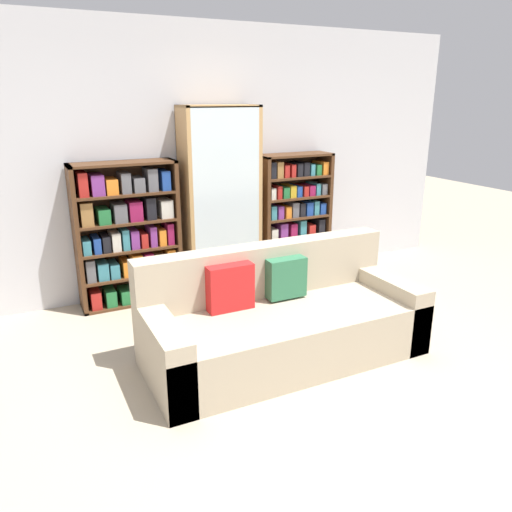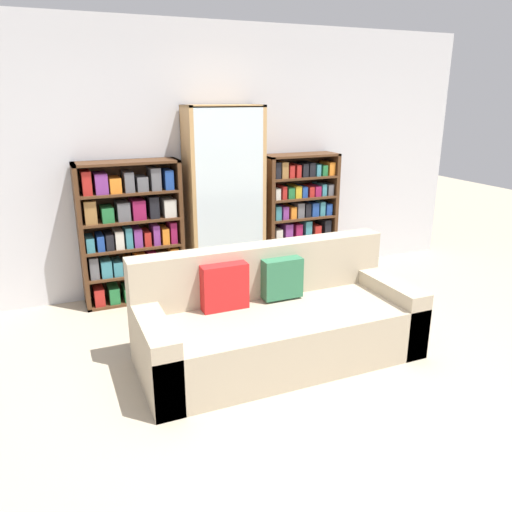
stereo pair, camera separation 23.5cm
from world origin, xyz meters
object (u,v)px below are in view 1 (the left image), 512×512
at_px(wine_bottle, 288,286).
at_px(bookshelf_left, 128,236).
at_px(couch, 281,322).
at_px(display_cabinet, 220,201).
at_px(bookshelf_right, 293,217).

bearing_deg(wine_bottle, bookshelf_left, 155.04).
distance_m(couch, display_cabinet, 1.75).
bearing_deg(display_cabinet, couch, -95.56).
bearing_deg(display_cabinet, wine_bottle, -54.93).
bearing_deg(bookshelf_left, couch, -63.48).
bearing_deg(bookshelf_right, couch, -122.78).
bearing_deg(couch, bookshelf_left, 116.52).
distance_m(couch, bookshelf_left, 1.86).
height_order(bookshelf_right, wine_bottle, bookshelf_right).
relative_size(couch, display_cabinet, 1.14).
relative_size(bookshelf_left, bookshelf_right, 1.01).
bearing_deg(couch, display_cabinet, 84.44).
bearing_deg(display_cabinet, bookshelf_left, 179.04).
height_order(display_cabinet, wine_bottle, display_cabinet).
xyz_separation_m(couch, bookshelf_right, (1.05, 1.63, 0.39)).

